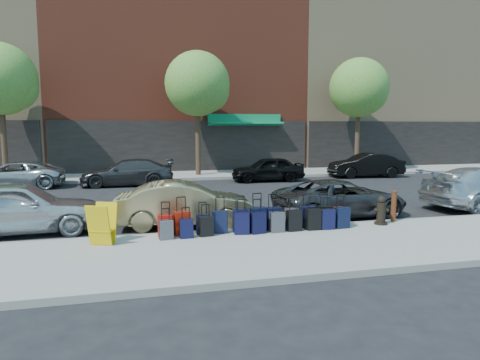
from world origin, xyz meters
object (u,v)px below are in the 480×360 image
object	(u,v)px
car_far_0	(13,175)
car_far_2	(268,169)
tree_left	(3,81)
bollard	(394,206)
fire_hydrant	(381,211)
car_near_1	(185,204)
tree_right	(361,89)
tree_center	(200,86)
display_rack	(102,224)
car_far_3	(366,165)
car_far_1	(127,173)
car_near_0	(18,208)
car_near_2	(340,198)
suitcase_front_5	(258,219)

from	to	relation	value
car_far_0	car_far_2	bearing A→B (deg)	89.32
tree_left	bollard	size ratio (longest dim) A/B	7.78
fire_hydrant	car_near_1	xyz separation A→B (m)	(-5.54, 1.78, 0.15)
tree_right	bollard	world-z (taller)	tree_right
tree_left	car_far_2	xyz separation A→B (m)	(13.79, -2.95, -4.73)
tree_right	car_near_1	xyz separation A→B (m)	(-12.90, -12.67, -4.73)
tree_right	car_far_2	world-z (taller)	tree_right
tree_center	car_far_2	world-z (taller)	tree_center
display_rack	car_far_0	distance (m)	13.25
tree_left	display_rack	xyz separation A→B (m)	(5.84, -14.76, -4.77)
car_far_0	car_far_3	bearing A→B (deg)	91.43
car_far_1	car_far_3	xyz separation A→B (m)	(13.85, 0.44, 0.04)
car_near_1	tree_right	bearing A→B (deg)	-42.06
tree_right	car_near_0	world-z (taller)	tree_right
car_near_0	car_far_2	distance (m)	14.09
car_near_0	tree_left	bearing A→B (deg)	12.12
fire_hydrant	car_far_2	distance (m)	11.51
fire_hydrant	car_far_1	bearing A→B (deg)	133.29
tree_center	car_near_0	xyz separation A→B (m)	(-7.06, -12.52, -4.65)
display_rack	car_near_2	world-z (taller)	car_near_2
car_near_2	bollard	bearing A→B (deg)	-156.93
car_near_0	car_near_1	bearing A→B (deg)	-95.17
display_rack	car_near_1	bearing A→B (deg)	65.45
display_rack	fire_hydrant	bearing A→B (deg)	24.85
fire_hydrant	car_far_0	xyz separation A→B (m)	(-12.80, 11.96, 0.13)
car_far_0	tree_right	bearing A→B (deg)	98.37
suitcase_front_5	car_near_1	world-z (taller)	car_near_1
bollard	car_near_0	world-z (taller)	car_near_0
car_near_1	display_rack	bearing A→B (deg)	136.31
tree_right	bollard	bearing A→B (deg)	-115.53
car_near_1	car_far_3	xyz separation A→B (m)	(12.02, 10.22, 0.04)
tree_left	car_far_1	distance (m)	8.38
car_far_1	car_far_2	bearing A→B (deg)	91.62
car_far_2	car_far_1	bearing A→B (deg)	-88.15
tree_center	bollard	xyz separation A→B (m)	(3.71, -14.21, -4.78)
suitcase_front_5	display_rack	world-z (taller)	suitcase_front_5
bollard	car_far_3	world-z (taller)	car_far_3
tree_left	car_far_2	world-z (taller)	tree_left
car_far_0	fire_hydrant	bearing A→B (deg)	48.25
car_near_0	car_far_1	world-z (taller)	car_near_0
bollard	car_far_3	size ratio (longest dim) A/B	0.21
tree_left	car_near_1	world-z (taller)	tree_left
tree_center	car_far_1	bearing A→B (deg)	-145.56
car_far_1	display_rack	bearing A→B (deg)	-0.10
car_near_2	tree_right	bearing A→B (deg)	-36.22
tree_right	display_rack	size ratio (longest dim) A/B	7.28
car_far_2	display_rack	bearing A→B (deg)	-31.71
tree_center	bollard	size ratio (longest dim) A/B	7.78
suitcase_front_5	display_rack	bearing A→B (deg)	-177.68
car_far_0	car_near_1	bearing A→B (deg)	36.81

